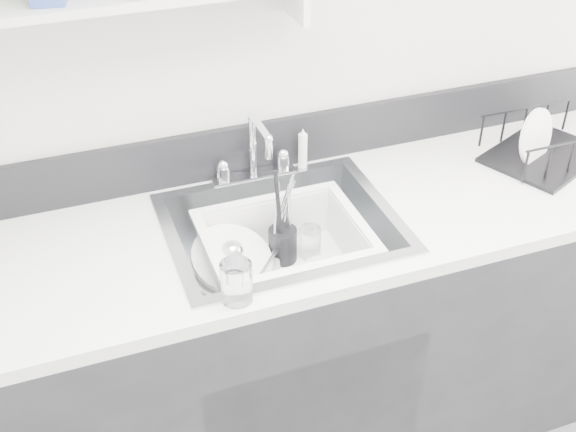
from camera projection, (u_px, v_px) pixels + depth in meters
name	position (u px, v px, depth m)	size (l,w,h in m)	color
room_shell	(485.00, 92.00, 0.95)	(3.50, 3.00, 2.60)	silver
counter_run	(283.00, 342.00, 2.27)	(3.20, 0.62, 0.92)	black
backsplash	(249.00, 148.00, 2.19)	(3.20, 0.02, 0.16)	black
sink	(282.00, 249.00, 2.06)	(0.64, 0.52, 0.20)	silver
faucet	(254.00, 162.00, 2.16)	(0.26, 0.18, 0.23)	silver
side_sprayer	(303.00, 149.00, 2.21)	(0.03, 0.03, 0.14)	white
wall_shelf	(112.00, 3.00, 1.74)	(1.00, 0.16, 0.12)	silver
wash_tub	(285.00, 254.00, 2.02)	(0.45, 0.37, 0.18)	white
plate_stack	(235.00, 266.00, 2.05)	(0.28, 0.28, 0.11)	white
utensil_cup	(283.00, 242.00, 2.09)	(0.08, 0.08, 0.28)	black
ladle	(256.00, 262.00, 2.05)	(0.29, 0.10, 0.08)	silver
tumbler_in_tub	(310.00, 242.00, 2.11)	(0.07, 0.07, 0.09)	white
tumbler_counter	(236.00, 282.00, 1.72)	(0.08, 0.08, 0.11)	white
dish_rack	(547.00, 139.00, 2.27)	(0.36, 0.27, 0.13)	black
bowl_small	(324.00, 272.00, 2.05)	(0.12, 0.12, 0.04)	white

